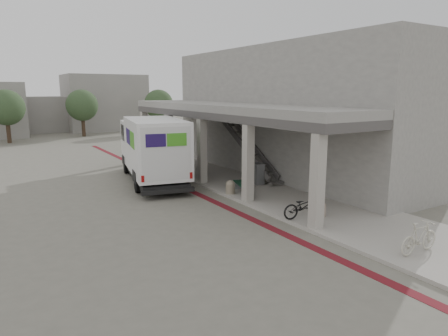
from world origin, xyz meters
TOP-DOWN VIEW (x-y plane):
  - ground at (0.00, 0.00)m, footprint 120.00×120.00m
  - bike_lane_stripe at (1.00, 2.00)m, footprint 0.35×40.00m
  - sidewalk at (4.00, 0.00)m, footprint 4.40×28.00m
  - transit_building at (6.83, 4.50)m, footprint 7.60×17.00m
  - distant_backdrop at (-2.84, 35.89)m, footprint 28.00×10.00m
  - tree_left at (-5.00, 28.00)m, footprint 3.20×3.20m
  - tree_mid at (2.00, 30.00)m, footprint 3.20×3.20m
  - tree_right at (10.00, 29.00)m, footprint 3.20×3.20m
  - fedex_truck at (0.27, 6.50)m, footprint 3.85×8.08m
  - bench at (2.60, 1.64)m, footprint 0.94×1.83m
  - bollard_near at (3.18, -2.66)m, footprint 0.38×0.38m
  - bollard_far at (2.10, 1.87)m, footprint 0.41×0.41m
  - utility_cabinet at (4.30, 2.78)m, footprint 0.53×0.66m
  - bicycle_black at (2.50, -2.50)m, footprint 1.78×0.86m
  - bicycle_cream at (3.06, -6.62)m, footprint 1.57×0.49m

SIDE VIEW (x-z plane):
  - ground at x=0.00m, z-range 0.00..0.00m
  - bike_lane_stripe at x=1.00m, z-range 0.00..0.01m
  - sidewalk at x=4.00m, z-range 0.00..0.12m
  - bollard_near at x=3.18m, z-range 0.12..0.69m
  - bench at x=2.60m, z-range 0.21..0.63m
  - bollard_far at x=2.10m, z-range 0.12..0.74m
  - bicycle_black at x=2.50m, z-range 0.12..1.02m
  - bicycle_cream at x=3.06m, z-range 0.12..1.06m
  - utility_cabinet at x=4.30m, z-range 0.12..1.15m
  - fedex_truck at x=0.27m, z-range 0.11..3.42m
  - distant_backdrop at x=-2.84m, z-range -0.55..5.95m
  - tree_left at x=-5.00m, z-range 0.78..5.58m
  - tree_mid at x=2.00m, z-range 0.78..5.58m
  - tree_right at x=10.00m, z-range 0.78..5.58m
  - transit_building at x=6.83m, z-range -0.10..6.90m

